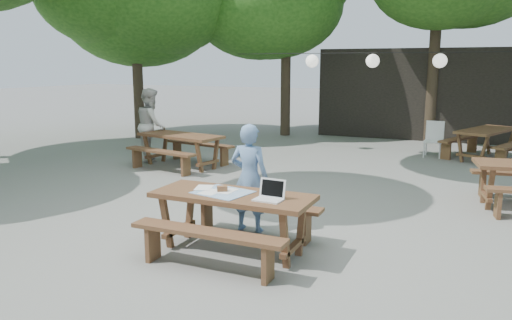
{
  "coord_description": "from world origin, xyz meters",
  "views": [
    {
      "loc": [
        2.38,
        -6.9,
        2.32
      ],
      "look_at": [
        -0.33,
        -0.88,
        1.05
      ],
      "focal_mm": 35.0,
      "sensor_mm": 36.0,
      "label": 1
    }
  ],
  "objects_px": {
    "second_person": "(151,125)",
    "main_picnic_table": "(233,222)",
    "woman": "(249,178)",
    "picnic_table_nw": "(181,150)",
    "plastic_chair": "(433,147)"
  },
  "relations": [
    {
      "from": "second_person",
      "to": "main_picnic_table",
      "type": "bearing_deg",
      "value": -170.3
    },
    {
      "from": "woman",
      "to": "picnic_table_nw",
      "type": "bearing_deg",
      "value": -47.31
    },
    {
      "from": "picnic_table_nw",
      "to": "second_person",
      "type": "xyz_separation_m",
      "value": [
        -1.05,
        0.36,
        0.49
      ]
    },
    {
      "from": "woman",
      "to": "second_person",
      "type": "relative_size",
      "value": 0.87
    },
    {
      "from": "picnic_table_nw",
      "to": "plastic_chair",
      "type": "relative_size",
      "value": 2.41
    },
    {
      "from": "main_picnic_table",
      "to": "woman",
      "type": "xyz_separation_m",
      "value": [
        -0.16,
        0.83,
        0.37
      ]
    },
    {
      "from": "main_picnic_table",
      "to": "second_person",
      "type": "xyz_separation_m",
      "value": [
        -4.53,
        4.58,
        0.49
      ]
    },
    {
      "from": "picnic_table_nw",
      "to": "woman",
      "type": "xyz_separation_m",
      "value": [
        3.32,
        -3.4,
        0.37
      ]
    },
    {
      "from": "main_picnic_table",
      "to": "picnic_table_nw",
      "type": "xyz_separation_m",
      "value": [
        -3.48,
        4.22,
        0.0
      ]
    },
    {
      "from": "picnic_table_nw",
      "to": "plastic_chair",
      "type": "height_order",
      "value": "plastic_chair"
    },
    {
      "from": "main_picnic_table",
      "to": "picnic_table_nw",
      "type": "distance_m",
      "value": 5.47
    },
    {
      "from": "second_person",
      "to": "picnic_table_nw",
      "type": "bearing_deg",
      "value": -143.69
    },
    {
      "from": "picnic_table_nw",
      "to": "second_person",
      "type": "relative_size",
      "value": 1.23
    },
    {
      "from": "plastic_chair",
      "to": "woman",
      "type": "bearing_deg",
      "value": -102.36
    },
    {
      "from": "main_picnic_table",
      "to": "woman",
      "type": "bearing_deg",
      "value": 100.82
    }
  ]
}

